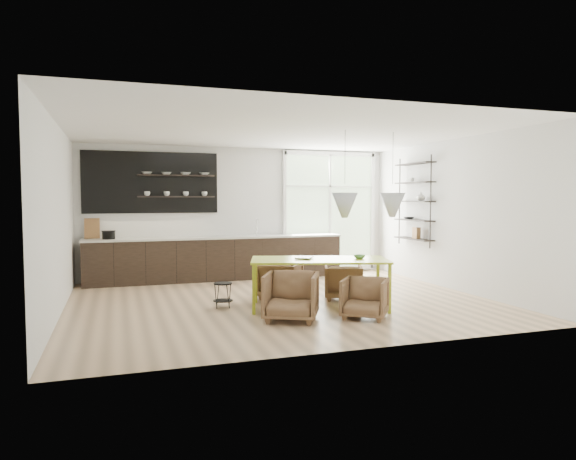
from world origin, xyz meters
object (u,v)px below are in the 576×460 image
object	(u,v)px
armchair_front_left	(291,296)
armchair_front_right	(365,298)
armchair_back_right	(343,282)
dining_table	(319,262)
wire_stool	(223,292)
armchair_back_left	(280,280)

from	to	relation	value
armchair_front_left	armchair_front_right	bearing A→B (deg)	15.15
armchair_back_right	armchair_front_right	xyz separation A→B (m)	(-0.30, -1.42, -0.00)
dining_table	wire_stool	distance (m)	1.63
armchair_front_right	wire_stool	xyz separation A→B (m)	(-1.84, 1.40, -0.04)
armchair_back_left	armchair_front_left	bearing A→B (deg)	112.38
armchair_back_left	armchair_back_right	size ratio (longest dim) A/B	1.06
dining_table	armchair_back_left	world-z (taller)	dining_table
armchair_back_left	dining_table	bearing A→B (deg)	144.36
dining_table	armchair_front_right	world-z (taller)	dining_table
armchair_back_left	armchair_front_right	distance (m)	1.98
armchair_front_right	armchair_back_left	bearing A→B (deg)	148.00
armchair_back_left	armchair_front_left	world-z (taller)	armchair_front_left
armchair_back_right	armchair_front_right	size ratio (longest dim) A/B	1.02
dining_table	wire_stool	bearing A→B (deg)	176.93
armchair_back_left	armchair_back_right	bearing A→B (deg)	-167.76
armchair_back_right	armchair_front_left	xyz separation A→B (m)	(-1.38, -1.20, 0.05)
armchair_front_left	wire_stool	distance (m)	1.41
dining_table	armchair_back_left	distance (m)	1.12
dining_table	armchair_front_left	xyz separation A→B (m)	(-0.70, -0.65, -0.39)
dining_table	wire_stool	world-z (taller)	dining_table
armchair_back_right	wire_stool	distance (m)	2.14
armchair_front_left	armchair_back_left	bearing A→B (deg)	104.37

